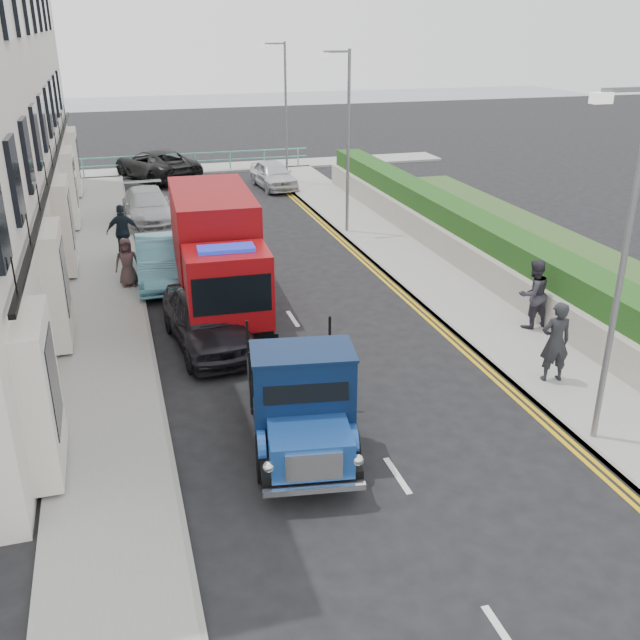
# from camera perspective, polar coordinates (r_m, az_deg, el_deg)

# --- Properties ---
(ground) EXTENTS (120.00, 120.00, 0.00)m
(ground) POSITION_cam_1_polar(r_m,az_deg,el_deg) (15.44, 3.38, -8.21)
(ground) COLOR black
(ground) RESTS_ON ground
(pavement_west) EXTENTS (2.40, 38.00, 0.12)m
(pavement_west) POSITION_cam_1_polar(r_m,az_deg,el_deg) (22.83, -16.87, 1.60)
(pavement_west) COLOR gray
(pavement_west) RESTS_ON ground
(pavement_east) EXTENTS (2.60, 38.00, 0.12)m
(pavement_east) POSITION_cam_1_polar(r_m,az_deg,el_deg) (24.87, 8.00, 4.12)
(pavement_east) COLOR gray
(pavement_east) RESTS_ON ground
(promenade) EXTENTS (30.00, 2.50, 0.12)m
(promenade) POSITION_cam_1_polar(r_m,az_deg,el_deg) (42.41, -10.08, 11.80)
(promenade) COLOR gray
(promenade) RESTS_ON ground
(sea_plane) EXTENTS (120.00, 120.00, 0.00)m
(sea_plane) POSITION_cam_1_polar(r_m,az_deg,el_deg) (72.99, -13.19, 16.05)
(sea_plane) COLOR slate
(sea_plane) RESTS_ON ground
(garden_east) EXTENTS (1.45, 28.00, 1.75)m
(garden_east) POSITION_cam_1_polar(r_m,az_deg,el_deg) (25.45, 12.06, 6.25)
(garden_east) COLOR #B2AD9E
(garden_east) RESTS_ON ground
(seafront_railing) EXTENTS (13.00, 0.08, 1.11)m
(seafront_railing) POSITION_cam_1_polar(r_m,az_deg,el_deg) (41.53, -9.99, 12.31)
(seafront_railing) COLOR #59B2A5
(seafront_railing) RESTS_ON ground
(lamp_near) EXTENTS (1.23, 0.18, 7.00)m
(lamp_near) POSITION_cam_1_polar(r_m,az_deg,el_deg) (14.17, 22.80, 4.81)
(lamp_near) COLOR slate
(lamp_near) RESTS_ON ground
(lamp_mid) EXTENTS (1.23, 0.18, 7.00)m
(lamp_mid) POSITION_cam_1_polar(r_m,az_deg,el_deg) (28.11, 2.04, 14.75)
(lamp_mid) COLOR slate
(lamp_mid) RESTS_ON ground
(lamp_far) EXTENTS (1.23, 0.18, 7.00)m
(lamp_far) POSITION_cam_1_polar(r_m,az_deg,el_deg) (37.66, -2.94, 16.81)
(lamp_far) COLOR slate
(lamp_far) RESTS_ON ground
(bedford_lorry) EXTENTS (2.59, 5.03, 2.29)m
(bedford_lorry) POSITION_cam_1_polar(r_m,az_deg,el_deg) (13.92, -1.43, -6.89)
(bedford_lorry) COLOR black
(bedford_lorry) RESTS_ON ground
(red_lorry) EXTENTS (2.46, 6.58, 3.40)m
(red_lorry) POSITION_cam_1_polar(r_m,az_deg,el_deg) (20.91, -8.29, 5.52)
(red_lorry) COLOR black
(red_lorry) RESTS_ON ground
(parked_car_front) EXTENTS (2.21, 4.58, 1.51)m
(parked_car_front) POSITION_cam_1_polar(r_m,az_deg,el_deg) (18.83, -9.06, 0.06)
(parked_car_front) COLOR black
(parked_car_front) RESTS_ON ground
(parked_car_mid) EXTENTS (1.67, 4.44, 1.45)m
(parked_car_mid) POSITION_cam_1_polar(r_m,az_deg,el_deg) (23.88, -12.61, 4.67)
(parked_car_mid) COLOR #5AABC1
(parked_car_mid) RESTS_ON ground
(parked_car_rear) EXTENTS (2.06, 4.87, 1.40)m
(parked_car_rear) POSITION_cam_1_polar(r_m,az_deg,el_deg) (31.30, -13.61, 8.82)
(parked_car_rear) COLOR #B0B1B5
(parked_car_rear) RESTS_ON ground
(seafront_car_left) EXTENTS (4.81, 6.39, 1.61)m
(seafront_car_left) POSITION_cam_1_polar(r_m,az_deg,el_deg) (40.13, -12.97, 12.04)
(seafront_car_left) COLOR black
(seafront_car_left) RESTS_ON ground
(seafront_car_right) EXTENTS (1.99, 4.18, 1.38)m
(seafront_car_right) POSITION_cam_1_polar(r_m,az_deg,el_deg) (37.15, -3.77, 11.54)
(seafront_car_right) COLOR silver
(seafront_car_right) RESTS_ON ground
(pedestrian_east_near) EXTENTS (0.77, 0.56, 1.96)m
(pedestrian_east_near) POSITION_cam_1_polar(r_m,az_deg,el_deg) (17.35, 18.32, -1.66)
(pedestrian_east_near) COLOR black
(pedestrian_east_near) RESTS_ON pavement_east
(pedestrian_east_far) EXTENTS (1.04, 0.87, 1.93)m
(pedestrian_east_far) POSITION_cam_1_polar(r_m,az_deg,el_deg) (20.25, 16.69, 2.02)
(pedestrian_east_far) COLOR #2F2C36
(pedestrian_east_far) RESTS_ON pavement_east
(pedestrian_west_near) EXTENTS (1.15, 0.52, 1.93)m
(pedestrian_west_near) POSITION_cam_1_polar(r_m,az_deg,el_deg) (26.20, -15.48, 6.82)
(pedestrian_west_near) COLOR #1A252F
(pedestrian_west_near) RESTS_ON pavement_west
(pedestrian_west_far) EXTENTS (0.78, 0.53, 1.56)m
(pedestrian_west_far) POSITION_cam_1_polar(r_m,az_deg,el_deg) (23.39, -15.18, 4.48)
(pedestrian_west_far) COLOR #443131
(pedestrian_west_far) RESTS_ON pavement_west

